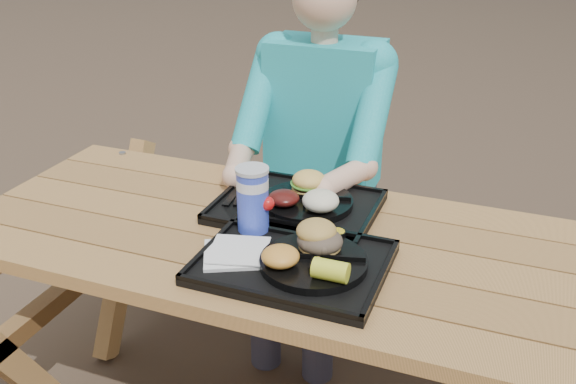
% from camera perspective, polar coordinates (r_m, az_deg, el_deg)
% --- Properties ---
extents(picnic_table, '(1.80, 1.49, 0.75)m').
position_cam_1_polar(picnic_table, '(1.92, 0.00, -13.71)').
color(picnic_table, '#999999').
rests_on(picnic_table, ground).
extents(tray_near, '(0.45, 0.35, 0.02)m').
position_cam_1_polar(tray_near, '(1.57, 0.44, -6.40)').
color(tray_near, black).
rests_on(tray_near, picnic_table).
extents(tray_far, '(0.45, 0.35, 0.02)m').
position_cam_1_polar(tray_far, '(1.84, 0.75, -1.41)').
color(tray_far, black).
rests_on(tray_far, picnic_table).
extents(plate_near, '(0.26, 0.26, 0.02)m').
position_cam_1_polar(plate_near, '(1.54, 2.29, -6.25)').
color(plate_near, black).
rests_on(plate_near, tray_near).
extents(plate_far, '(0.26, 0.26, 0.02)m').
position_cam_1_polar(plate_far, '(1.83, 1.74, -0.88)').
color(plate_far, black).
rests_on(plate_far, tray_far).
extents(napkin_stack, '(0.19, 0.19, 0.02)m').
position_cam_1_polar(napkin_stack, '(1.59, -4.86, -5.40)').
color(napkin_stack, white).
rests_on(napkin_stack, tray_near).
extents(soda_cup, '(0.08, 0.08, 0.17)m').
position_cam_1_polar(soda_cup, '(1.67, -3.15, -0.80)').
color(soda_cup, blue).
rests_on(soda_cup, tray_near).
extents(condiment_bbq, '(0.04, 0.04, 0.03)m').
position_cam_1_polar(condiment_bbq, '(1.66, 1.95, -3.70)').
color(condiment_bbq, black).
rests_on(condiment_bbq, tray_near).
extents(condiment_mustard, '(0.05, 0.05, 0.03)m').
position_cam_1_polar(condiment_mustard, '(1.65, 4.40, -3.89)').
color(condiment_mustard, gold).
rests_on(condiment_mustard, tray_near).
extents(sandwich, '(0.10, 0.10, 0.11)m').
position_cam_1_polar(sandwich, '(1.55, 2.88, -3.31)').
color(sandwich, '#BF9243').
rests_on(sandwich, plate_near).
extents(mac_cheese, '(0.09, 0.09, 0.05)m').
position_cam_1_polar(mac_cheese, '(1.50, -0.68, -5.74)').
color(mac_cheese, gold).
rests_on(mac_cheese, plate_near).
extents(corn_cob, '(0.08, 0.08, 0.05)m').
position_cam_1_polar(corn_cob, '(1.45, 3.80, -6.96)').
color(corn_cob, '#ECF333').
rests_on(corn_cob, plate_near).
extents(cutlery_far, '(0.07, 0.15, 0.01)m').
position_cam_1_polar(cutlery_far, '(1.89, -4.16, -0.23)').
color(cutlery_far, black).
rests_on(cutlery_far, tray_far).
extents(burger, '(0.10, 0.10, 0.09)m').
position_cam_1_polar(burger, '(1.86, 1.87, 1.44)').
color(burger, '#F5BF56').
rests_on(burger, plate_far).
extents(baked_beans, '(0.09, 0.09, 0.04)m').
position_cam_1_polar(baked_beans, '(1.78, -0.37, -0.54)').
color(baked_beans, '#4C120F').
rests_on(baked_beans, plate_far).
extents(potato_salad, '(0.10, 0.10, 0.06)m').
position_cam_1_polar(potato_salad, '(1.75, 2.92, -0.78)').
color(potato_salad, white).
rests_on(potato_salad, plate_far).
extents(diner, '(0.48, 0.84, 1.28)m').
position_cam_1_polar(diner, '(2.33, 2.97, 1.35)').
color(diner, teal).
rests_on(diner, ground).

